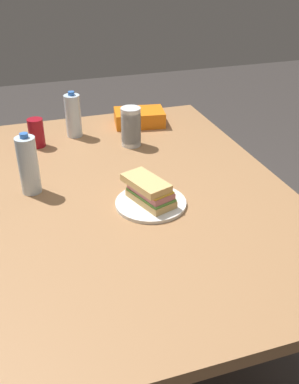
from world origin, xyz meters
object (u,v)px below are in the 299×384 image
object	(u,v)px
dining_table	(141,208)
sandwich	(148,191)
water_bottle_spare	(73,116)
chip_bag	(139,117)
plastic_cup_stack	(131,127)
soda_can_red	(36,133)
water_bottle_tall	(28,165)
paper_plate	(149,203)

from	to	relation	value
dining_table	sandwich	world-z (taller)	sandwich
sandwich	water_bottle_spare	xyz separation A→B (m)	(0.66, 0.14, 0.04)
chip_bag	plastic_cup_stack	bearing A→B (deg)	-105.92
chip_bag	water_bottle_spare	world-z (taller)	water_bottle_spare
plastic_cup_stack	chip_bag	bearing A→B (deg)	-25.14
sandwich	plastic_cup_stack	bearing A→B (deg)	-9.25
plastic_cup_stack	soda_can_red	bearing A→B (deg)	73.71
water_bottle_tall	water_bottle_spare	distance (m)	0.51
dining_table	paper_plate	size ratio (longest dim) A/B	6.44
soda_can_red	water_bottle_spare	distance (m)	0.19
water_bottle_tall	water_bottle_spare	size ratio (longest dim) A/B	1.09
sandwich	water_bottle_spare	size ratio (longest dim) A/B	0.98
paper_plate	sandwich	world-z (taller)	sandwich
sandwich	chip_bag	distance (m)	0.73
paper_plate	soda_can_red	size ratio (longest dim) A/B	1.96
soda_can_red	water_bottle_spare	size ratio (longest dim) A/B	0.60
sandwich	soda_can_red	size ratio (longest dim) A/B	1.64
water_bottle_tall	dining_table	bearing A→B (deg)	-104.12
paper_plate	water_bottle_tall	size ratio (longest dim) A/B	1.08
soda_can_red	dining_table	bearing A→B (deg)	-146.95
paper_plate	plastic_cup_stack	distance (m)	0.50
plastic_cup_stack	sandwich	bearing A→B (deg)	170.75
dining_table	plastic_cup_stack	bearing A→B (deg)	-10.99
dining_table	sandwich	xyz separation A→B (m)	(-0.12, 0.01, 0.14)
dining_table	water_bottle_spare	distance (m)	0.59
paper_plate	dining_table	bearing A→B (deg)	-2.15
soda_can_red	chip_bag	bearing A→B (deg)	-77.89
dining_table	paper_plate	distance (m)	0.15
water_bottle_tall	plastic_cup_stack	xyz separation A→B (m)	(0.28, -0.44, -0.02)
dining_table	water_bottle_tall	world-z (taller)	water_bottle_tall
sandwich	plastic_cup_stack	size ratio (longest dim) A/B	1.20
dining_table	chip_bag	bearing A→B (deg)	-16.49
paper_plate	water_bottle_spare	world-z (taller)	water_bottle_spare
sandwich	dining_table	bearing A→B (deg)	-3.67
water_bottle_spare	paper_plate	bearing A→B (deg)	-168.25
paper_plate	plastic_cup_stack	bearing A→B (deg)	-8.86
plastic_cup_stack	water_bottle_spare	bearing A→B (deg)	50.44
paper_plate	plastic_cup_stack	xyz separation A→B (m)	(0.49, -0.08, 0.08)
dining_table	plastic_cup_stack	distance (m)	0.41
soda_can_red	chip_bag	distance (m)	0.50
paper_plate	soda_can_red	bearing A→B (deg)	27.17
dining_table	plastic_cup_stack	xyz separation A→B (m)	(0.37, -0.07, 0.17)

